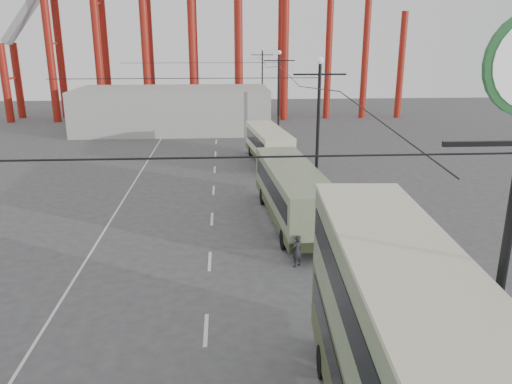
{
  "coord_description": "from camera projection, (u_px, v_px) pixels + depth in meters",
  "views": [
    {
      "loc": [
        -0.22,
        -12.2,
        10.2
      ],
      "look_at": [
        1.35,
        11.51,
        3.0
      ],
      "focal_mm": 35.0,
      "sensor_mm": 36.0,
      "label": 1
    }
  ],
  "objects": [
    {
      "name": "road_markings",
      "position": [
        215.0,
        200.0,
        33.38
      ],
      "size": [
        12.52,
        120.0,
        0.01
      ],
      "color": "silver",
      "rests_on": "ground"
    },
    {
      "name": "single_decker_cream",
      "position": [
        268.0,
        144.0,
        42.94
      ],
      "size": [
        3.5,
        9.89,
        3.01
      ],
      "rotation": [
        0.0,
        0.0,
        0.11
      ],
      "color": "beige",
      "rests_on": "ground"
    },
    {
      "name": "double_decker_bus",
      "position": [
        393.0,
        344.0,
        12.04
      ],
      "size": [
        3.36,
        10.79,
        5.72
      ],
      "rotation": [
        0.0,
        0.0,
        -0.06
      ],
      "color": "#394123",
      "rests_on": "ground"
    },
    {
      "name": "lamp_post_far",
      "position": [
        279.0,
        97.0,
        51.82
      ],
      "size": [
        3.2,
        0.44,
        9.32
      ],
      "color": "black",
      "rests_on": "ground"
    },
    {
      "name": "fairground_shed",
      "position": [
        174.0,
        110.0,
        58.4
      ],
      "size": [
        22.0,
        10.0,
        5.0
      ],
      "primitive_type": "cube",
      "color": "#ADADA8",
      "rests_on": "ground"
    },
    {
      "name": "lamp_post_distant",
      "position": [
        262.0,
        81.0,
        72.82
      ],
      "size": [
        3.2,
        0.44,
        9.32
      ],
      "color": "black",
      "rests_on": "ground"
    },
    {
      "name": "pedestrian",
      "position": [
        297.0,
        251.0,
        23.34
      ],
      "size": [
        0.68,
        0.64,
        1.57
      ],
      "primitive_type": "imported",
      "rotation": [
        0.0,
        0.0,
        3.77
      ],
      "color": "black",
      "rests_on": "ground"
    },
    {
      "name": "single_decker_green",
      "position": [
        292.0,
        192.0,
        28.8
      ],
      "size": [
        3.45,
        11.79,
        3.29
      ],
      "rotation": [
        0.0,
        0.0,
        0.07
      ],
      "color": "#6B7F5D",
      "rests_on": "ground"
    },
    {
      "name": "lamp_post_mid",
      "position": [
        318.0,
        134.0,
        30.81
      ],
      "size": [
        3.2,
        0.44,
        9.32
      ],
      "color": "black",
      "rests_on": "ground"
    }
  ]
}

